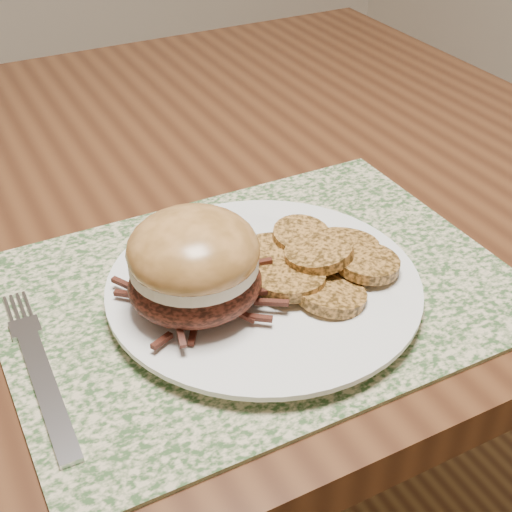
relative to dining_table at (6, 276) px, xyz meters
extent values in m
cylinder|color=#552F18|center=(0.69, 0.39, -0.32)|extent=(0.06, 0.06, 0.71)
cube|color=#33512A|center=(0.19, -0.25, 0.08)|extent=(0.45, 0.33, 0.00)
cylinder|color=white|center=(0.19, -0.26, 0.09)|extent=(0.26, 0.26, 0.02)
ellipsoid|color=black|center=(0.12, -0.26, 0.12)|extent=(0.12, 0.11, 0.04)
cylinder|color=beige|center=(0.12, -0.26, 0.14)|extent=(0.11, 0.11, 0.01)
ellipsoid|color=#AB7138|center=(0.12, -0.26, 0.15)|extent=(0.11, 0.11, 0.06)
cylinder|color=#AD7333|center=(0.21, -0.23, 0.10)|extent=(0.09, 0.09, 0.01)
cylinder|color=#AD7333|center=(0.24, -0.23, 0.11)|extent=(0.07, 0.07, 0.02)
cylinder|color=#AD7333|center=(0.27, -0.25, 0.10)|extent=(0.10, 0.10, 0.02)
cylinder|color=#AD7333|center=(0.20, -0.28, 0.11)|extent=(0.09, 0.09, 0.02)
cylinder|color=#AD7333|center=(0.24, -0.26, 0.12)|extent=(0.08, 0.08, 0.02)
cylinder|color=#AD7333|center=(0.28, -0.29, 0.11)|extent=(0.08, 0.08, 0.02)
cylinder|color=#AD7333|center=(0.23, -0.31, 0.10)|extent=(0.08, 0.08, 0.02)
cube|color=silver|center=(-0.01, -0.29, 0.09)|extent=(0.02, 0.14, 0.00)
cube|color=silver|center=(-0.01, -0.21, 0.09)|extent=(0.02, 0.02, 0.00)
camera|label=1|loc=(-0.05, -0.69, 0.48)|focal=50.00mm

